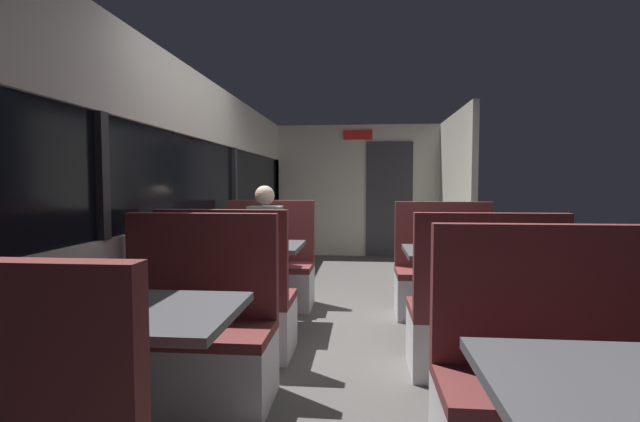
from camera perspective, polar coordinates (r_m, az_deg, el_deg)
ground_plane at (r=4.20m, az=3.83°, el=-14.52°), size 3.30×9.20×0.02m
carriage_window_panel_left at (r=4.29m, az=-15.88°, el=0.95°), size 0.09×8.48×2.30m
carriage_end_bulkhead at (r=8.19m, az=5.06°, el=2.41°), size 2.90×0.11×2.30m
carriage_aisle_panel_right at (r=7.12m, az=16.28°, el=2.23°), size 0.08×2.40×2.30m
dining_table_near_window at (r=2.24m, az=-21.93°, el=-13.52°), size 0.90×0.70×0.74m
bench_near_window_facing_entry at (r=2.95m, az=-15.31°, el=-15.62°), size 0.95×0.50×1.10m
dining_table_mid_window at (r=4.20m, az=-8.47°, el=-5.42°), size 0.90×0.70×0.74m
bench_mid_window_facing_end at (r=3.61m, az=-11.14°, el=-12.00°), size 0.95×0.50×1.10m
bench_mid_window_facing_entry at (r=4.93m, az=-6.48°, el=-7.77°), size 0.95×0.50×1.10m
bench_front_aisle_facing_entry at (r=2.36m, az=26.34°, el=-20.86°), size 0.95×0.50×1.10m
dining_table_rear_aisle at (r=3.96m, az=16.93°, el=-6.07°), size 0.90×0.70×0.74m
bench_rear_aisle_facing_end at (r=3.37m, az=19.28°, el=-13.25°), size 0.95×0.50×1.10m
bench_rear_aisle_facing_entry at (r=4.70m, az=15.13°, el=-8.42°), size 0.95×0.50×1.10m
seated_passenger at (r=4.82m, az=-6.67°, el=-5.50°), size 0.47×0.55×1.26m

